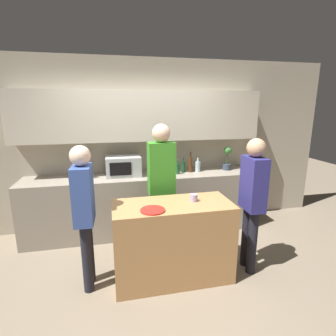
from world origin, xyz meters
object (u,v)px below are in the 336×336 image
bottle_2 (191,164)px  cup_0 (194,198)px  potted_plant (227,158)px  plate_on_island (153,210)px  person_left (84,207)px  person_right (161,178)px  bottle_0 (178,169)px  toaster (82,172)px  bottle_1 (183,167)px  bottle_3 (198,166)px  microwave (123,166)px  person_center (253,195)px

bottle_2 → cup_0: bearing=-105.5°
potted_plant → plate_on_island: bearing=-135.8°
bottle_2 → person_left: person_left is taller
person_right → bottle_0: bearing=-122.9°
toaster → bottle_1: bottle_1 is taller
bottle_3 → person_left: 2.09m
bottle_1 → person_left: (-1.43, -1.26, -0.07)m
cup_0 → person_right: bearing=117.2°
microwave → person_center: 1.95m
bottle_3 → person_right: person_right is taller
plate_on_island → bottle_1: bearing=63.1°
bottle_1 → bottle_2: (0.12, -0.02, 0.03)m
plate_on_island → person_center: 1.20m
microwave → bottle_2: bearing=-0.6°
person_right → potted_plant: bearing=-151.7°
cup_0 → person_left: size_ratio=0.05×
cup_0 → bottle_2: bearing=74.5°
toaster → bottle_3: (1.80, -0.01, -0.00)m
bottle_1 → person_left: size_ratio=0.15×
person_left → person_right: (0.93, 0.52, 0.11)m
microwave → bottle_2: 1.07m
microwave → bottle_1: microwave is taller
microwave → person_right: (0.45, -0.73, -0.02)m
toaster → bottle_0: size_ratio=1.17×
person_left → bottle_1: bearing=133.6°
plate_on_island → microwave: bearing=98.6°
microwave → bottle_3: bearing=-0.2°
person_left → person_right: size_ratio=0.91×
bottle_1 → plate_on_island: 1.63m
bottle_1 → person_center: size_ratio=0.15×
person_center → toaster: bearing=59.2°
bottle_2 → bottle_3: size_ratio=1.46×
microwave → plate_on_island: 1.47m
person_left → person_right: bearing=121.6°
bottle_1 → plate_on_island: size_ratio=0.92×
toaster → potted_plant: (2.31, 0.00, 0.11)m
plate_on_island → cup_0: 0.54m
microwave → plate_on_island: (0.22, -1.44, -0.15)m
bottle_0 → person_center: size_ratio=0.14×
person_center → bottle_0: bearing=27.6°
bottle_0 → person_left: size_ratio=0.14×
bottle_0 → person_center: bearing=-65.1°
bottle_0 → bottle_1: bottle_1 is taller
microwave → bottle_3: size_ratio=2.31×
cup_0 → bottle_3: bearing=69.5°
cup_0 → person_center: bearing=-6.0°
bottle_3 → cup_0: bottle_3 is taller
microwave → bottle_3: microwave is taller
person_right → microwave: bearing=-60.5°
potted_plant → bottle_2: potted_plant is taller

